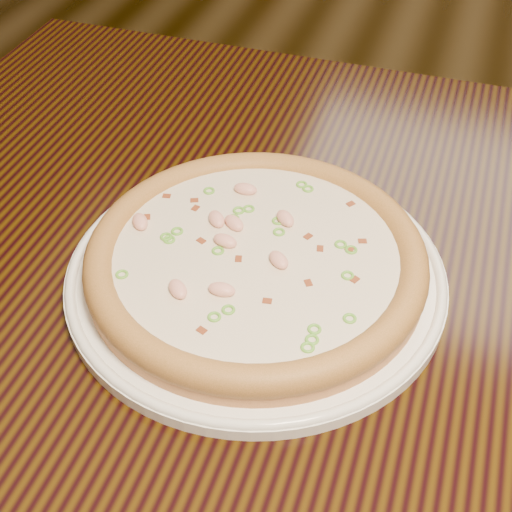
% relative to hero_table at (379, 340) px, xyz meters
% --- Properties ---
extents(ground, '(9.00, 9.00, 0.00)m').
position_rel_hero_table_xyz_m(ground, '(0.12, 0.44, -0.65)').
color(ground, black).
extents(hero_table, '(1.20, 0.80, 0.75)m').
position_rel_hero_table_xyz_m(hero_table, '(0.00, 0.00, 0.00)').
color(hero_table, black).
rests_on(hero_table, ground).
extents(plate, '(0.35, 0.35, 0.02)m').
position_rel_hero_table_xyz_m(plate, '(-0.12, -0.05, 0.11)').
color(plate, white).
rests_on(plate, hero_table).
extents(pizza, '(0.32, 0.32, 0.03)m').
position_rel_hero_table_xyz_m(pizza, '(-0.12, -0.05, 0.13)').
color(pizza, '#C18648').
rests_on(pizza, plate).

